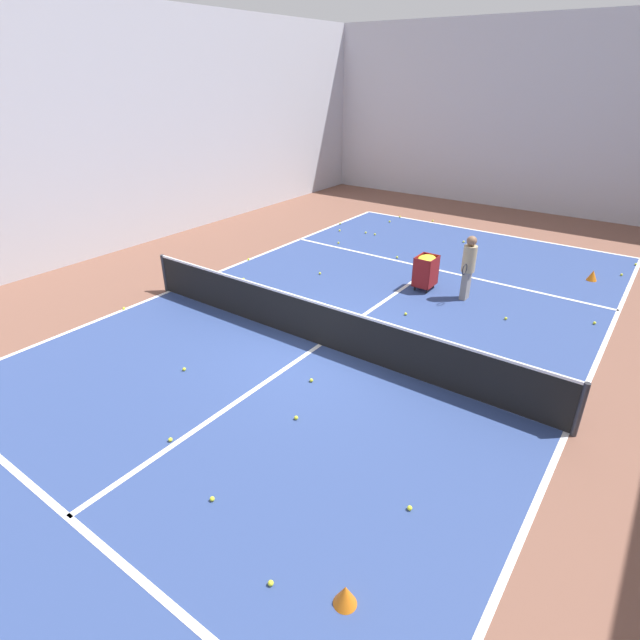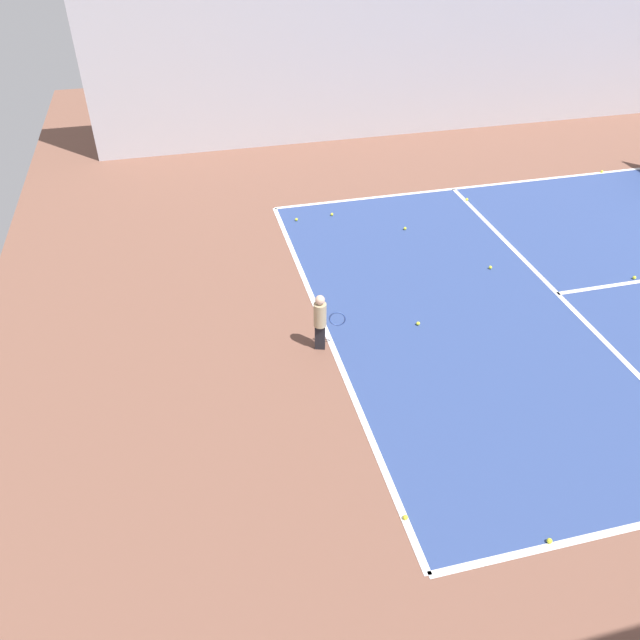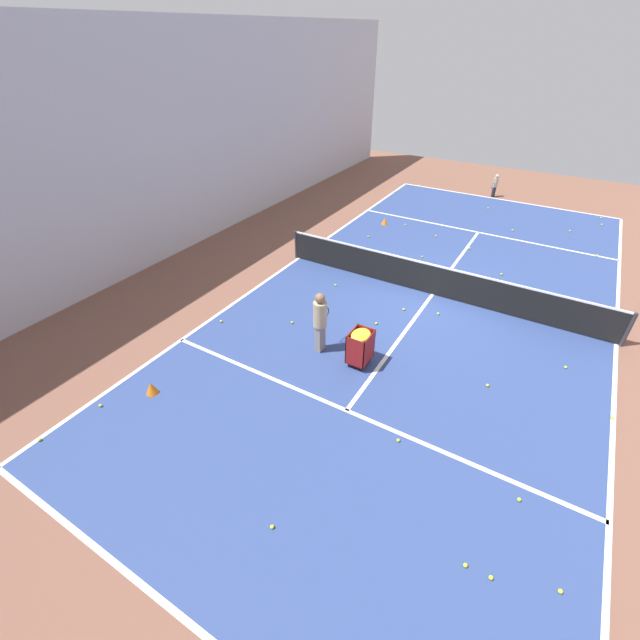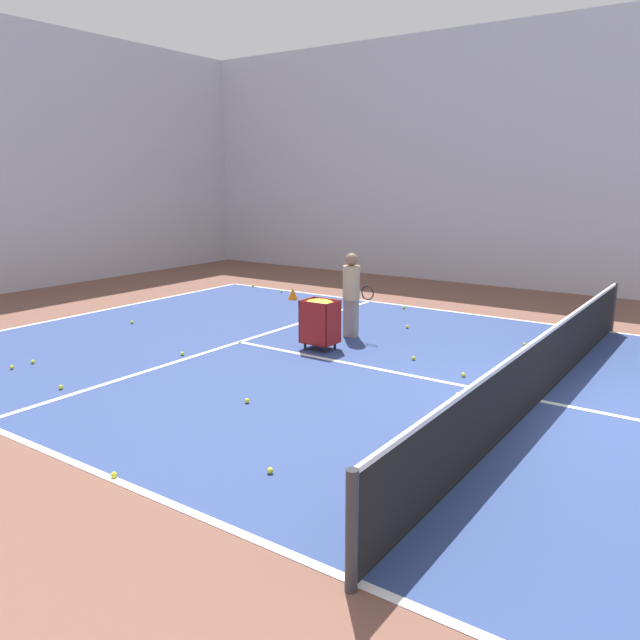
# 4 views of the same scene
# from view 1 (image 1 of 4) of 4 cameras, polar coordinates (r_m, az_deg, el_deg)

# --- Properties ---
(ground_plane) EXTENTS (32.86, 32.86, 0.00)m
(ground_plane) POSITION_cam_1_polar(r_m,az_deg,el_deg) (10.72, 0.00, -2.89)
(ground_plane) COLOR brown
(court_playing_area) EXTENTS (9.90, 20.69, 0.00)m
(court_playing_area) POSITION_cam_1_polar(r_m,az_deg,el_deg) (10.72, 0.00, -2.88)
(court_playing_area) COLOR navy
(court_playing_area) RESTS_ON ground
(line_baseline_far) EXTENTS (9.90, 0.10, 0.00)m
(line_baseline_far) POSITION_cam_1_polar(r_m,az_deg,el_deg) (19.45, 18.40, 9.54)
(line_baseline_far) COLOR white
(line_baseline_far) RESTS_ON ground
(line_sideline_left) EXTENTS (0.10, 20.69, 0.00)m
(line_sideline_left) POSITION_cam_1_polar(r_m,az_deg,el_deg) (13.91, -16.81, 3.15)
(line_sideline_left) COLOR white
(line_sideline_left) RESTS_ON ground
(line_sideline_right) EXTENTS (0.10, 20.69, 0.00)m
(line_sideline_right) POSITION_cam_1_polar(r_m,az_deg,el_deg) (9.23, 26.34, -11.46)
(line_sideline_right) COLOR white
(line_sideline_right) RESTS_ON ground
(line_service_near) EXTENTS (9.90, 0.10, 0.00)m
(line_service_near) POSITION_cam_1_polar(r_m,az_deg,el_deg) (7.82, -26.85, -19.45)
(line_service_near) COLOR white
(line_service_near) RESTS_ON ground
(line_service_far) EXTENTS (9.90, 0.10, 0.00)m
(line_service_far) POSITION_cam_1_polar(r_m,az_deg,el_deg) (15.27, 12.66, 5.76)
(line_service_far) COLOR white
(line_service_far) RESTS_ON ground
(line_centre_service) EXTENTS (0.10, 11.38, 0.00)m
(line_centre_service) POSITION_cam_1_polar(r_m,az_deg,el_deg) (10.71, 0.00, -2.86)
(line_centre_service) COLOR white
(line_centre_service) RESTS_ON ground
(hall_enclosure_left) EXTENTS (0.15, 29.16, 7.22)m
(hall_enclosure_left) POSITION_cam_1_polar(r_m,az_deg,el_deg) (16.50, -28.07, 17.92)
(hall_enclosure_left) COLOR silver
(hall_enclosure_left) RESTS_ON ground
(hall_enclosure_far) EXTENTS (18.07, 0.15, 7.22)m
(hall_enclosure_far) POSITION_cam_1_polar(r_m,az_deg,el_deg) (22.79, 23.42, 20.43)
(hall_enclosure_far) COLOR silver
(hall_enclosure_far) RESTS_ON ground
(tennis_net) EXTENTS (10.20, 0.10, 1.01)m
(tennis_net) POSITION_cam_1_polar(r_m,az_deg,el_deg) (10.47, 0.00, -0.40)
(tennis_net) COLOR #2D2D33
(tennis_net) RESTS_ON ground
(coach_at_net) EXTENTS (0.35, 0.66, 1.67)m
(coach_at_net) POSITION_cam_1_polar(r_m,az_deg,el_deg) (13.07, 16.62, 6.19)
(coach_at_net) COLOR gray
(coach_at_net) RESTS_ON ground
(ball_cart) EXTENTS (0.49, 0.62, 0.94)m
(ball_cart) POSITION_cam_1_polar(r_m,az_deg,el_deg) (13.53, 12.04, 6.05)
(ball_cart) COLOR maroon
(ball_cart) RESTS_ON ground
(training_cone_0) EXTENTS (0.27, 0.27, 0.28)m
(training_cone_0) POSITION_cam_1_polar(r_m,az_deg,el_deg) (6.24, 2.90, -28.89)
(training_cone_0) COLOR orange
(training_cone_0) RESTS_ON ground
(training_cone_1) EXTENTS (0.28, 0.28, 0.30)m
(training_cone_1) POSITION_cam_1_polar(r_m,az_deg,el_deg) (15.94, 28.70, 4.50)
(training_cone_1) COLOR orange
(training_cone_1) RESTS_ON ground
(tennis_ball_1) EXTENTS (0.07, 0.07, 0.07)m
(tennis_ball_1) POSITION_cam_1_polar(r_m,az_deg,el_deg) (19.89, 7.96, 11.10)
(tennis_ball_1) COLOR yellow
(tennis_ball_1) RESTS_ON ground
(tennis_ball_2) EXTENTS (0.07, 0.07, 0.07)m
(tennis_ball_2) POSITION_cam_1_polar(r_m,az_deg,el_deg) (16.76, 31.21, 4.45)
(tennis_ball_2) COLOR yellow
(tennis_ball_2) RESTS_ON ground
(tennis_ball_4) EXTENTS (0.07, 0.07, 0.07)m
(tennis_ball_4) POSITION_cam_1_polar(r_m,az_deg,el_deg) (12.57, 20.47, 0.17)
(tennis_ball_4) COLOR yellow
(tennis_ball_4) RESTS_ON ground
(tennis_ball_6) EXTENTS (0.07, 0.07, 0.07)m
(tennis_ball_6) POSITION_cam_1_polar(r_m,az_deg,el_deg) (10.45, 16.40, -4.70)
(tennis_ball_6) COLOR yellow
(tennis_ball_6) RESTS_ON ground
(tennis_ball_7) EXTENTS (0.07, 0.07, 0.07)m
(tennis_ball_7) POSITION_cam_1_polar(r_m,az_deg,el_deg) (11.70, 0.93, 0.00)
(tennis_ball_7) COLOR yellow
(tennis_ball_7) RESTS_ON ground
(tennis_ball_8) EXTENTS (0.07, 0.07, 0.07)m
(tennis_ball_8) POSITION_cam_1_polar(r_m,az_deg,el_deg) (20.27, 12.76, 11.00)
(tennis_ball_8) COLOR yellow
(tennis_ball_8) RESTS_ON ground
(tennis_ball_9) EXTENTS (0.07, 0.07, 0.07)m
(tennis_ball_9) POSITION_cam_1_polar(r_m,az_deg,el_deg) (18.55, 2.26, 10.19)
(tennis_ball_9) COLOR yellow
(tennis_ball_9) RESTS_ON ground
(tennis_ball_10) EXTENTS (0.07, 0.07, 0.07)m
(tennis_ball_10) POSITION_cam_1_polar(r_m,az_deg,el_deg) (18.35, 5.24, 9.92)
(tennis_ball_10) COLOR yellow
(tennis_ball_10) RESTS_ON ground
(tennis_ball_11) EXTENTS (0.07, 0.07, 0.07)m
(tennis_ball_11) POSITION_cam_1_polar(r_m,az_deg,el_deg) (17.92, 32.39, 5.40)
(tennis_ball_11) COLOR yellow
(tennis_ball_11) RESTS_ON ground
(tennis_ball_14) EXTENTS (0.07, 0.07, 0.07)m
(tennis_ball_14) POSITION_cam_1_polar(r_m,az_deg,el_deg) (17.15, 2.12, 8.81)
(tennis_ball_14) COLOR yellow
(tennis_ball_14) RESTS_ON ground
(tennis_ball_15) EXTENTS (0.07, 0.07, 0.07)m
(tennis_ball_15) POSITION_cam_1_polar(r_m,az_deg,el_deg) (7.23, 10.21, -20.39)
(tennis_ball_15) COLOR yellow
(tennis_ball_15) RESTS_ON ground
(tennis_ball_17) EXTENTS (0.07, 0.07, 0.07)m
(tennis_ball_17) POSITION_cam_1_polar(r_m,az_deg,el_deg) (13.21, 28.88, -0.29)
(tennis_ball_17) COLOR yellow
(tennis_ball_17) RESTS_ON ground
(tennis_ball_19) EXTENTS (0.07, 0.07, 0.07)m
(tennis_ball_19) POSITION_cam_1_polar(r_m,az_deg,el_deg) (19.44, 2.32, 10.96)
(tennis_ball_19) COLOR yellow
(tennis_ball_19) RESTS_ON ground
(tennis_ball_20) EXTENTS (0.07, 0.07, 0.07)m
(tennis_ball_20) POSITION_cam_1_polar(r_m,az_deg,el_deg) (15.94, 8.81, 7.11)
(tennis_ball_20) COLOR yellow
(tennis_ball_20) RESTS_ON ground
(tennis_ball_21) EXTENTS (0.07, 0.07, 0.07)m
(tennis_ball_21) POSITION_cam_1_polar(r_m,az_deg,el_deg) (10.18, -15.27, -5.44)
(tennis_ball_21) COLOR yellow
(tennis_ball_21) RESTS_ON ground
(tennis_ball_22) EXTENTS (0.07, 0.07, 0.07)m
(tennis_ball_22) POSITION_cam_1_polar(r_m,az_deg,el_deg) (14.46, -0.01, 5.37)
(tennis_ball_22) COLOR yellow
(tennis_ball_22) RESTS_ON ground
(tennis_ball_23) EXTENTS (0.07, 0.07, 0.07)m
(tennis_ball_23) POSITION_cam_1_polar(r_m,az_deg,el_deg) (15.73, -8.18, 6.88)
(tennis_ball_23) COLOR yellow
(tennis_ball_23) RESTS_ON ground
(tennis_ball_24) EXTENTS (0.07, 0.07, 0.07)m
(tennis_ball_24) POSITION_cam_1_polar(r_m,az_deg,el_deg) (14.20, -8.74, 4.64)
(tennis_ball_24) COLOR yellow
(tennis_ball_24) RESTS_ON ground
(tennis_ball_25) EXTENTS (0.07, 0.07, 0.07)m
(tennis_ball_25) POSITION_cam_1_polar(r_m,az_deg,el_deg) (20.64, 9.11, 11.59)
(tennis_ball_25) COLOR yellow
(tennis_ball_25) RESTS_ON ground
(tennis_ball_26) EXTENTS (0.07, 0.07, 0.07)m
(tennis_ball_26) POSITION_cam_1_polar(r_m,az_deg,el_deg) (13.19, -21.50, 1.25)
(tennis_ball_26) COLOR yellow
(tennis_ball_26) RESTS_ON ground
(tennis_ball_27) EXTENTS (0.07, 0.07, 0.07)m
(tennis_ball_27) POSITION_cam_1_polar(r_m,az_deg,el_deg) (7.39, -12.22, -19.35)
(tennis_ball_27) COLOR yellow
(tennis_ball_27) RESTS_ON ground
(tennis_ball_28) EXTENTS (0.07, 0.07, 0.07)m
(tennis_ball_28) POSITION_cam_1_polar(r_m,az_deg,el_deg) (6.47, -5.65, -27.74)
(tennis_ball_28) COLOR yellow
(tennis_ball_28) RESTS_ON ground
(tennis_ball_29) EXTENTS (0.07, 0.07, 0.07)m
(tennis_ball_29) POSITION_cam_1_polar(r_m,az_deg,el_deg) (8.47, -16.73, -12.96)
(tennis_ball_29) COLOR yellow
(tennis_ball_29) RESTS_ON ground
(tennis_ball_30) EXTENTS (0.07, 0.07, 0.07)m
(tennis_ball_30) POSITION_cam_1_polar(r_m,az_deg,el_deg) (8.58, -2.75, -11.09)
(tennis_ball_30) COLOR yellow
(tennis_ball_30) RESTS_ON ground
(tennis_ball_31) EXTENTS (0.07, 0.07, 0.07)m
(tennis_ball_31) POSITION_cam_1_polar(r_m,az_deg,el_deg) (12.17, 9.77, 0.69)
(tennis_ball_31) COLOR yellow
(tennis_ball_31) RESTS_ON ground
(tennis_ball_32) EXTENTS (0.07, 0.07, 0.07)m
(tennis_ball_32) POSITION_cam_1_polar(r_m,az_deg,el_deg) (11.48, 5.60, -0.69)
(tennis_ball_32) COLOR yellow
(tennis_ball_32) RESTS_ON ground
(tennis_ball_33) EXTENTS (0.07, 0.07, 0.07)m
(tennis_ball_33) POSITION_cam_1_polar(r_m,az_deg,el_deg) (17.94, 16.10, 8.59)
(tennis_ball_33) COLOR yellow
(tennis_ball_33) RESTS_ON ground
(tennis_ball_35) EXTENTS (0.07, 0.07, 0.07)m
(tennis_ball_35) POSITION_cam_1_polar(r_m,az_deg,el_deg) (9.49, -0.99, -6.90)
(tennis_ball_35) COLOR yellow
(tennis_ball_35) RESTS_ON ground
(tennis_ball_36) EXTENTS (0.07, 0.07, 0.07)m
(tennis_ball_36) POSITION_cam_1_polar(r_m,az_deg,el_deg) (18.19, 6.30, 9.72)
(tennis_ball_36) COLOR yellow
(tennis_ball_36) RESTS_ON ground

